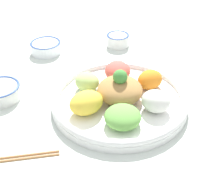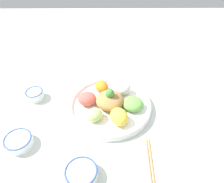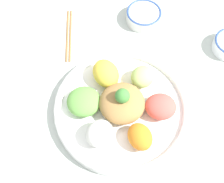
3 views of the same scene
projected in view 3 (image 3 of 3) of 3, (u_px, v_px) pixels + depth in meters
name	position (u px, v px, depth m)	size (l,w,h in m)	color
ground_plane	(126.00, 104.00, 0.88)	(2.40, 2.40, 0.00)	silver
salad_platter	(121.00, 106.00, 0.85)	(0.37, 0.37, 0.11)	white
sauce_bowl_red	(144.00, 15.00, 1.01)	(0.11, 0.11, 0.04)	white
chopsticks_pair_near	(69.00, 35.00, 0.99)	(0.02, 0.20, 0.01)	#9E6B3D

